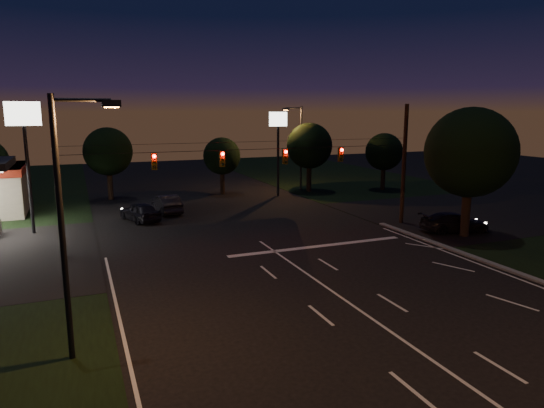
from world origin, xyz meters
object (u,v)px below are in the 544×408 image
car_oncoming_b (167,204)px  car_oncoming_a (140,212)px  tree_right_near (469,153)px  utility_pole_right (401,223)px  car_cross (454,223)px

car_oncoming_b → car_oncoming_a: bearing=39.0°
car_oncoming_a → car_oncoming_b: car_oncoming_b is taller
tree_right_near → utility_pole_right: bearing=107.5°
tree_right_near → car_oncoming_a: tree_right_near is taller
tree_right_near → car_oncoming_b: size_ratio=1.90×
car_oncoming_a → car_oncoming_b: bearing=-154.3°
utility_pole_right → car_oncoming_a: utility_pole_right is taller
car_oncoming_b → car_cross: (17.73, -14.48, -0.06)m
utility_pole_right → car_oncoming_b: 19.28m
utility_pole_right → car_cross: utility_pole_right is taller
utility_pole_right → tree_right_near: size_ratio=1.03×
utility_pole_right → car_oncoming_a: bearing=156.0°
car_oncoming_a → utility_pole_right: bearing=137.8°
car_cross → car_oncoming_a: bearing=73.1°
car_cross → tree_right_near: bearing=-175.0°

